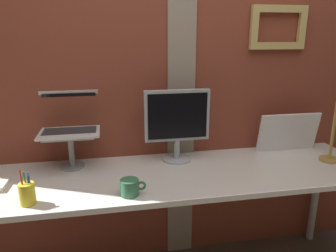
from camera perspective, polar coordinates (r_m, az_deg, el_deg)
name	(u,v)px	position (r m, az deg, el deg)	size (l,w,h in m)	color
brick_wall_back	(170,84)	(2.07, 0.35, 7.55)	(3.14, 0.16, 2.41)	brown
desk	(171,184)	(1.86, 0.58, -10.27)	(2.39, 0.62, 0.75)	silver
monitor	(177,120)	(1.93, 1.63, 1.13)	(0.40, 0.18, 0.44)	#ADB2B7
laptop_stand	(71,145)	(1.94, -16.93, -3.21)	(0.28, 0.22, 0.21)	gray
laptop	(70,120)	(1.98, -17.03, 1.06)	(0.34, 0.30, 0.23)	silver
whiteboard_panel	(288,132)	(2.28, 20.64, -1.05)	(0.42, 0.02, 0.26)	white
pen_cup	(27,193)	(1.64, -23.78, -10.93)	(0.07, 0.07, 0.17)	yellow
coffee_mug	(130,187)	(1.60, -6.78, -10.79)	(0.13, 0.09, 0.08)	#33724C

